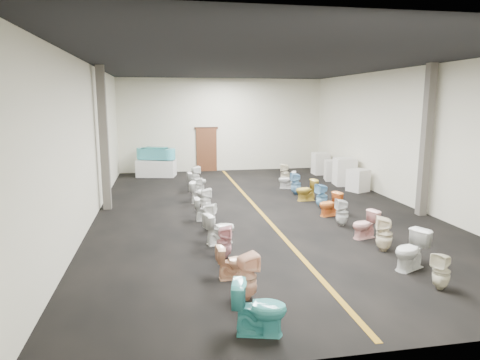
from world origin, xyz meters
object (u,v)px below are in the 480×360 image
(toilet_right_4, at_px, (342,212))
(toilet_right_10, at_px, (285,173))
(toilet_left_10, at_px, (197,181))
(toilet_left_3, at_px, (224,242))
(appliance_crate_c, at_px, (334,170))
(toilet_right_0, at_px, (441,271))
(toilet_left_0, at_px, (259,308))
(appliance_crate_b, at_px, (345,172))
(toilet_right_5, at_px, (330,204))
(toilet_left_7, at_px, (206,200))
(toilet_left_11, at_px, (195,176))
(toilet_right_8, at_px, (296,184))
(bathtub, at_px, (156,153))
(toilet_left_9, at_px, (198,187))
(toilet_left_1, at_px, (246,277))
(toilet_right_6, at_px, (322,196))
(toilet_left_4, at_px, (220,228))
(appliance_crate_a, at_px, (358,180))
(toilet_left_2, at_px, (233,262))
(toilet_right_7, at_px, (306,190))
(display_table, at_px, (156,168))
(appliance_crate_d, at_px, (321,164))
(toilet_right_2, at_px, (384,234))
(toilet_left_5, at_px, (209,217))
(toilet_right_3, at_px, (365,225))
(toilet_left_6, at_px, (206,209))
(toilet_left_8, at_px, (201,193))

(toilet_right_4, relative_size, toilet_right_10, 0.90)
(toilet_left_10, bearing_deg, toilet_left_3, 175.93)
(appliance_crate_c, bearing_deg, toilet_right_0, -102.61)
(toilet_left_0, bearing_deg, toilet_right_4, -20.08)
(appliance_crate_b, bearing_deg, toilet_left_10, -179.70)
(toilet_right_5, bearing_deg, toilet_left_7, -123.12)
(toilet_left_11, xyz_separation_m, toilet_right_10, (3.75, -0.24, 0.03))
(toilet_left_7, distance_m, toilet_right_8, 4.01)
(bathtub, height_order, toilet_left_9, bathtub)
(appliance_crate_c, distance_m, toilet_right_10, 2.33)
(toilet_left_1, xyz_separation_m, toilet_right_6, (3.68, 5.92, -0.02))
(toilet_left_4, bearing_deg, appliance_crate_a, -65.87)
(toilet_left_2, height_order, toilet_right_8, toilet_right_8)
(toilet_left_7, xyz_separation_m, toilet_right_7, (3.60, 0.85, 0.00))
(toilet_right_0, xyz_separation_m, toilet_right_8, (-0.12, 8.28, 0.06))
(toilet_left_1, relative_size, toilet_right_5, 1.18)
(display_table, relative_size, appliance_crate_d, 1.69)
(appliance_crate_d, xyz_separation_m, toilet_right_2, (-2.40, -10.29, -0.10))
(appliance_crate_c, height_order, toilet_left_10, appliance_crate_c)
(toilet_right_4, distance_m, toilet_right_6, 2.01)
(appliance_crate_c, bearing_deg, toilet_right_10, -172.12)
(toilet_left_2, bearing_deg, toilet_right_7, -34.35)
(toilet_left_5, distance_m, toilet_right_0, 5.83)
(appliance_crate_a, distance_m, toilet_right_4, 4.93)
(toilet_right_3, xyz_separation_m, toilet_right_8, (-0.13, 5.24, 0.06))
(toilet_right_4, bearing_deg, toilet_left_2, -45.05)
(appliance_crate_d, bearing_deg, toilet_right_5, -108.87)
(toilet_left_10, bearing_deg, toilet_right_2, -157.95)
(toilet_right_6, bearing_deg, toilet_left_1, -46.64)
(toilet_left_9, height_order, toilet_right_2, toilet_right_2)
(toilet_left_6, bearing_deg, toilet_left_8, -1.30)
(toilet_left_4, bearing_deg, toilet_right_2, -124.37)
(toilet_left_9, distance_m, toilet_right_6, 4.49)
(toilet_left_8, relative_size, toilet_right_0, 1.05)
(display_table, height_order, appliance_crate_d, appliance_crate_d)
(appliance_crate_d, xyz_separation_m, toilet_left_11, (-6.05, -1.70, -0.11))
(appliance_crate_c, relative_size, toilet_right_0, 1.25)
(toilet_right_0, xyz_separation_m, toilet_right_10, (0.10, 10.43, 0.07))
(bathtub, bearing_deg, toilet_left_6, -54.83)
(toilet_left_0, distance_m, toilet_right_3, 5.35)
(toilet_left_1, height_order, toilet_right_4, toilet_left_1)
(appliance_crate_c, bearing_deg, toilet_left_10, -169.52)
(toilet_left_9, distance_m, toilet_right_8, 3.61)
(toilet_left_8, height_order, toilet_left_9, toilet_left_8)
(toilet_left_6, bearing_deg, toilet_right_3, -121.90)
(toilet_left_5, xyz_separation_m, toilet_right_5, (3.74, 0.78, -0.01))
(bathtub, height_order, toilet_right_10, bathtub)
(appliance_crate_a, xyz_separation_m, toilet_left_9, (-6.13, 0.16, -0.08))
(appliance_crate_c, height_order, toilet_left_5, appliance_crate_c)
(toilet_left_7, height_order, toilet_right_7, toilet_right_7)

